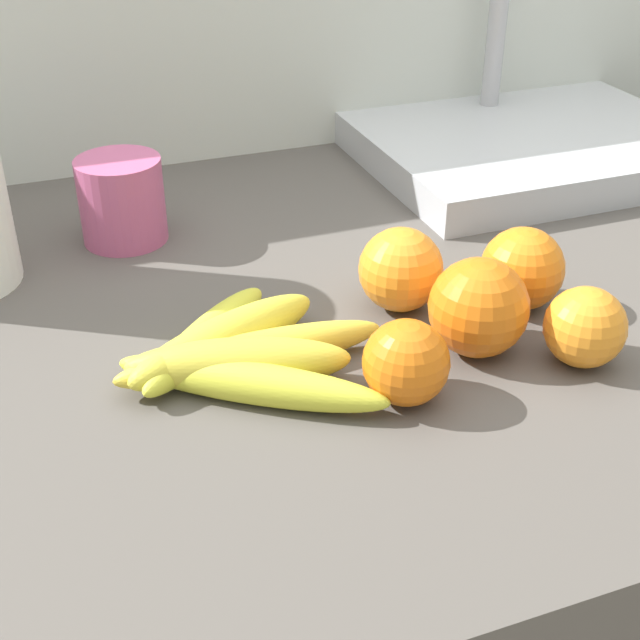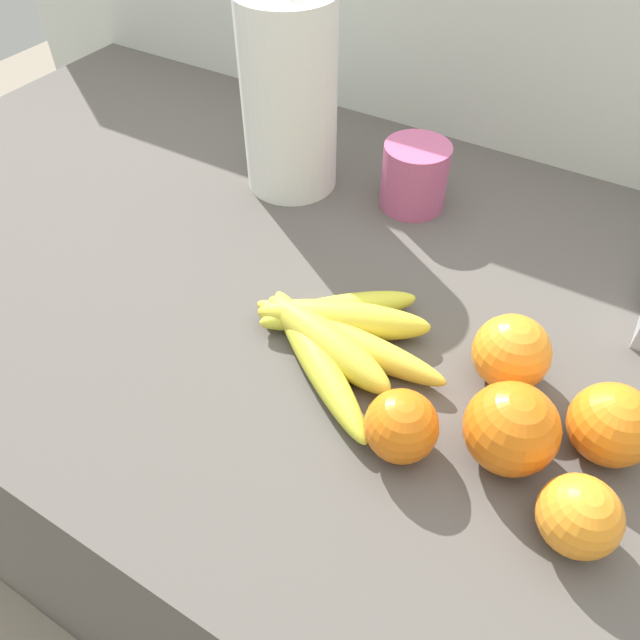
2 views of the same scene
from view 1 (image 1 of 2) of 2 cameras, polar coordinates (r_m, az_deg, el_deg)
The scene contains 9 objects.
wall_back at distance 1.24m, azimuth -9.49°, elevation -0.45°, with size 2.01×0.06×1.30m, color silver.
banana_bunch at distance 0.68m, azimuth -5.56°, elevation -2.28°, with size 0.22×0.22×0.04m.
orange_right at distance 0.77m, azimuth 5.29°, elevation 3.30°, with size 0.07×0.07×0.07m, color orange.
orange_back_right at distance 0.78m, azimuth 13.05°, elevation 3.28°, with size 0.07×0.07×0.07m, color orange.
orange_front at distance 0.71m, azimuth 10.30°, elevation 0.80°, with size 0.08×0.08×0.08m, color orange.
orange_back_left at distance 0.72m, azimuth 16.89°, elevation -0.45°, with size 0.07×0.07×0.07m, color orange.
orange_far_right at distance 0.65m, azimuth 5.63°, elevation -2.78°, with size 0.07×0.07×0.07m, color orange.
sink_basin at distance 1.12m, azimuth 13.66°, elevation 11.07°, with size 0.40×0.32×0.22m.
mug at distance 0.90m, azimuth -12.79°, elevation 7.62°, with size 0.09×0.09×0.09m, color #BF5684.
Camera 1 is at (-0.17, -0.64, 1.30)m, focal length 49.08 mm.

